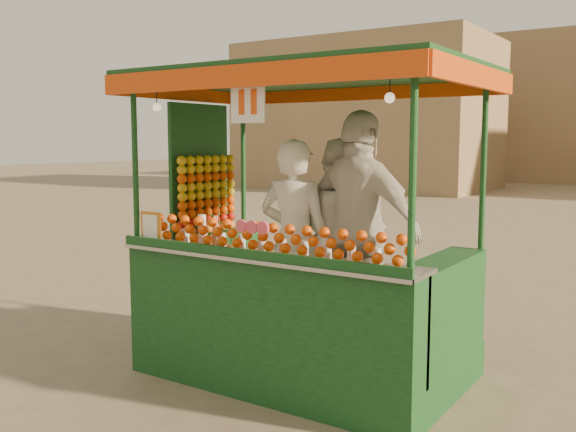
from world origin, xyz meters
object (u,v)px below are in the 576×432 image
Objects in this scene: juice_cart at (291,279)px; vendor_middle at (343,238)px; vendor_right at (360,229)px; vendor_left at (295,240)px.

juice_cart reaches higher than vendor_middle.
juice_cart is at bearing 35.79° from vendor_right.
vendor_right is (0.24, -0.16, 0.11)m from vendor_middle.
vendor_left is 0.88× the size of vendor_right.
vendor_middle is 0.31m from vendor_right.
vendor_left is 0.57m from vendor_right.
vendor_middle is (0.27, 0.40, 0.32)m from juice_cart.
juice_cart is 0.58m from vendor_middle.
vendor_left is 0.99× the size of vendor_middle.
juice_cart is 0.71m from vendor_right.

